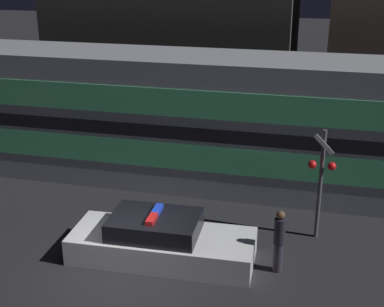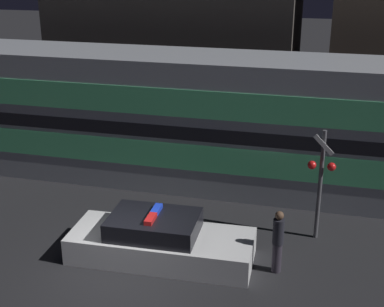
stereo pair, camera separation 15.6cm
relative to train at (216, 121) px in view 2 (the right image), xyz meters
name	(u,v)px [view 2 (the right image)]	position (x,y,z in m)	size (l,w,h in m)	color
ground_plane	(122,274)	(-0.98, -6.40, -2.24)	(120.00, 120.00, 0.00)	black
train	(216,121)	(0.00, 0.00, 0.00)	(20.99, 3.15, 4.49)	#999EA5
police_car	(160,241)	(-0.30, -5.39, -1.74)	(4.92, 2.02, 1.34)	silver
pedestrian	(278,241)	(2.78, -5.26, -1.37)	(0.29, 0.29, 1.70)	#2D2833
crossing_signal_near	(321,177)	(3.68, -3.25, -0.36)	(0.76, 0.31, 3.22)	#4C4C51
building_left	(178,50)	(-3.50, 7.53, 1.07)	(11.13, 5.84, 6.63)	#47423D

